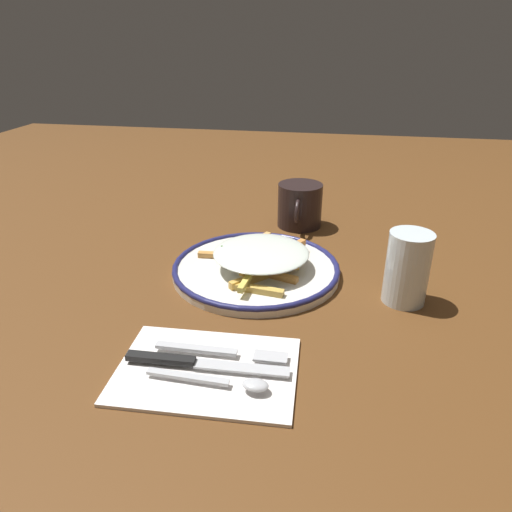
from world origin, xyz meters
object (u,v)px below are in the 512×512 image
Objects in this scene: fries_heap at (261,255)px; coffee_mug at (300,205)px; knife at (192,362)px; fork at (222,351)px; spoon at (228,382)px; napkin at (207,368)px; water_glass at (407,268)px; plate at (256,268)px.

coffee_mug is at bearing 169.94° from fries_heap.
knife is (0.27, -0.04, -0.03)m from fries_heap.
spoon is at bearing 21.54° from fork.
coffee_mug is (-0.52, 0.07, 0.04)m from napkin.
coffee_mug is (-0.29, -0.19, -0.01)m from water_glass.
coffee_mug reaches higher than spoon.
napkin is at bearing -7.38° from coffee_mug.
plate is 0.25m from coffee_mug.
napkin is 1.48× the size of spoon.
fries_heap is 0.25m from fork.
knife is 1.80× the size of water_glass.
water_glass is (-0.20, 0.25, 0.05)m from fork.
knife reaches higher than napkin.
plate is at bearing -101.25° from water_glass.
coffee_mug is (-0.24, 0.04, 0.01)m from fries_heap.
spoon is at bearing -3.35° from coffee_mug.
plate is at bearing -175.98° from spoon.
napkin is 1.28× the size of fork.
spoon reaches higher than napkin.
plate is 0.26m from water_glass.
spoon reaches higher than knife.
fork reaches higher than napkin.
knife is at bearing -6.75° from plate.
napkin is (0.27, -0.02, -0.03)m from fries_heap.
water_glass reaches higher than napkin.
coffee_mug is (-0.52, 0.09, 0.03)m from knife.
napkin is 0.35m from water_glass.
fries_heap is 2.05× the size of water_glass.
knife is 1.68× the size of coffee_mug.
fries_heap is at bearing 175.06° from napkin.
knife is 1.38× the size of spoon.
fork is at bearing -2.65° from fries_heap.
fork is at bearing -51.74° from water_glass.
napkin is at bearing -23.46° from fork.
fries_heap is 1.36× the size of fork.
spoon is at bearing 4.02° from plate.
water_glass reaches higher than knife.
water_glass reaches higher than coffee_mug.
plate is at bearing -12.41° from coffee_mug.
fork is 0.04m from knife.
spoon is (0.03, 0.05, 0.00)m from knife.
water_glass reaches higher than fork.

